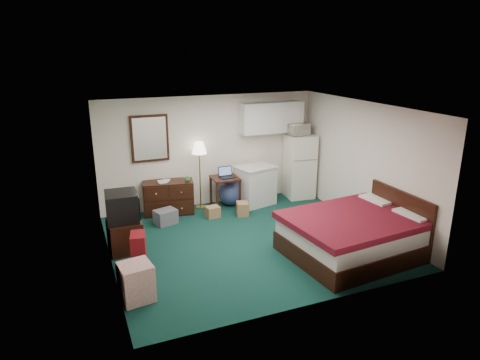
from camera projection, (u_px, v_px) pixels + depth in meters
name	position (u px, v px, depth m)	size (l,w,h in m)	color
floor	(249.00, 241.00, 8.07)	(5.00, 4.50, 0.01)	black
ceiling	(250.00, 108.00, 7.33)	(5.00, 4.50, 0.01)	silver
walls	(250.00, 178.00, 7.70)	(5.01, 4.51, 2.50)	silver
mirror	(150.00, 138.00, 9.06)	(0.80, 0.06, 1.00)	white
upper_cabinets	(272.00, 117.00, 9.85)	(1.50, 0.35, 0.70)	silver
headboard	(400.00, 217.00, 7.75)	(0.06, 1.56, 1.00)	black
dresser	(169.00, 197.00, 9.33)	(1.07, 0.49, 0.73)	black
floor_lamp	(200.00, 175.00, 9.54)	(0.33, 0.33, 1.52)	gold
desk	(225.00, 193.00, 9.60)	(0.58, 0.58, 0.74)	black
exercise_ball	(231.00, 193.00, 9.85)	(0.59, 0.59, 0.59)	#384781
kitchen_counter	(255.00, 186.00, 9.86)	(0.80, 0.61, 0.88)	silver
fridge	(299.00, 166.00, 10.28)	(0.63, 0.63, 1.53)	white
bed	(354.00, 236.00, 7.45)	(2.23, 1.74, 0.71)	#450710
tv_stand	(125.00, 236.00, 7.64)	(0.56, 0.61, 0.56)	black
suitcase	(139.00, 251.00, 7.02)	(0.23, 0.37, 0.60)	#68080D
retail_box	(136.00, 282.00, 6.13)	(0.44, 0.44, 0.56)	silver
file_bin	(166.00, 217.00, 8.83)	(0.43, 0.32, 0.30)	slate
cardboard_box_a	(213.00, 212.00, 9.17)	(0.28, 0.24, 0.24)	#8B674A
cardboard_box_b	(242.00, 209.00, 9.28)	(0.25, 0.29, 0.29)	#8B674A
laptop	(227.00, 173.00, 9.44)	(0.33, 0.26, 0.22)	black
crt_tv	(122.00, 207.00, 7.51)	(0.56, 0.61, 0.52)	black
microwave	(298.00, 128.00, 9.94)	(0.50, 0.27, 0.34)	white
book_a	(158.00, 177.00, 9.09)	(0.18, 0.02, 0.25)	#8B674A
book_b	(162.00, 177.00, 9.21)	(0.16, 0.02, 0.21)	#8B674A
mug	(187.00, 179.00, 9.20)	(0.12, 0.09, 0.12)	#3B7D35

